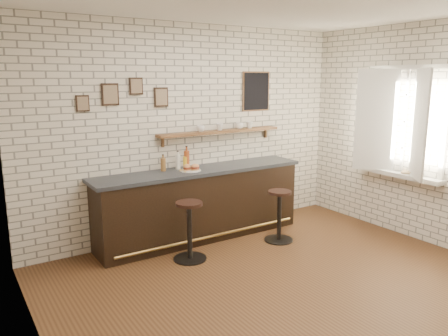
{
  "coord_description": "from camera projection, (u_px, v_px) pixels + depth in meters",
  "views": [
    {
      "loc": [
        -3.02,
        -3.48,
        2.26
      ],
      "look_at": [
        -0.19,
        0.9,
        1.18
      ],
      "focal_mm": 35.0,
      "sensor_mm": 36.0,
      "label": 1
    }
  ],
  "objects": [
    {
      "name": "book_upper",
      "position": [
        409.0,
        173.0,
        6.08
      ],
      "size": [
        0.23,
        0.25,
        0.02
      ],
      "primitive_type": "imported",
      "rotation": [
        0.0,
        0.0,
        -0.54
      ],
      "color": "tan",
      "rests_on": "book_lower"
    },
    {
      "name": "ground",
      "position": [
        281.0,
        282.0,
        4.93
      ],
      "size": [
        5.0,
        5.0,
        0.0
      ],
      "primitive_type": "plane",
      "color": "brown",
      "rests_on": "ground"
    },
    {
      "name": "sandwich_plate",
      "position": [
        191.0,
        170.0,
        5.96
      ],
      "size": [
        0.28,
        0.28,
        0.01
      ],
      "primitive_type": "cylinder",
      "color": "white",
      "rests_on": "bar_counter"
    },
    {
      "name": "potato_chips",
      "position": [
        190.0,
        170.0,
        5.95
      ],
      "size": [
        0.26,
        0.19,
        0.0
      ],
      "color": "gold",
      "rests_on": "sandwich_plate"
    },
    {
      "name": "condiment_bottle_yellow",
      "position": [
        186.0,
        162.0,
        6.11
      ],
      "size": [
        0.07,
        0.07,
        0.21
      ],
      "color": "yellow",
      "rests_on": "bar_counter"
    },
    {
      "name": "wall_shelf",
      "position": [
        220.0,
        132.0,
        6.4
      ],
      "size": [
        2.0,
        0.18,
        0.18
      ],
      "color": "brown",
      "rests_on": "ground"
    },
    {
      "name": "shelf_cup_d",
      "position": [
        250.0,
        125.0,
        6.67
      ],
      "size": [
        0.12,
        0.12,
        0.1
      ],
      "primitive_type": "imported",
      "rotation": [
        0.0,
        0.0,
        0.12
      ],
      "color": "white",
      "rests_on": "wall_shelf"
    },
    {
      "name": "shelf_cup_b",
      "position": [
        220.0,
        127.0,
        6.38
      ],
      "size": [
        0.14,
        0.14,
        0.1
      ],
      "primitive_type": "imported",
      "rotation": [
        0.0,
        0.0,
        1.26
      ],
      "color": "white",
      "rests_on": "wall_shelf"
    },
    {
      "name": "ciabatta_sandwich",
      "position": [
        191.0,
        167.0,
        5.95
      ],
      "size": [
        0.24,
        0.17,
        0.08
      ],
      "color": "tan",
      "rests_on": "sandwich_plate"
    },
    {
      "name": "bitters_bottle_brown",
      "position": [
        163.0,
        164.0,
        5.93
      ],
      "size": [
        0.07,
        0.07,
        0.23
      ],
      "color": "brown",
      "rests_on": "bar_counter"
    },
    {
      "name": "shelf_cup_c",
      "position": [
        240.0,
        126.0,
        6.57
      ],
      "size": [
        0.16,
        0.16,
        0.09
      ],
      "primitive_type": "imported",
      "rotation": [
        0.0,
        0.0,
        1.1
      ],
      "color": "white",
      "rests_on": "wall_shelf"
    },
    {
      "name": "bar_counter",
      "position": [
        201.0,
        204.0,
        6.19
      ],
      "size": [
        3.1,
        0.65,
        1.01
      ],
      "color": "black",
      "rests_on": "ground"
    },
    {
      "name": "bitters_bottle_white",
      "position": [
        178.0,
        162.0,
        6.05
      ],
      "size": [
        0.07,
        0.07,
        0.26
      ],
      "color": "silver",
      "rests_on": "bar_counter"
    },
    {
      "name": "book_lower",
      "position": [
        410.0,
        174.0,
        6.08
      ],
      "size": [
        0.26,
        0.29,
        0.02
      ],
      "primitive_type": "imported",
      "rotation": [
        0.0,
        0.0,
        0.41
      ],
      "color": "tan",
      "rests_on": "window_sill"
    },
    {
      "name": "bar_stool_right",
      "position": [
        279.0,
        214.0,
        6.09
      ],
      "size": [
        0.4,
        0.4,
        0.73
      ],
      "color": "black",
      "rests_on": "ground"
    },
    {
      "name": "bitters_bottle_amber",
      "position": [
        187.0,
        159.0,
        6.12
      ],
      "size": [
        0.08,
        0.08,
        0.31
      ],
      "color": "#A7451A",
      "rests_on": "bar_counter"
    },
    {
      "name": "shelf_cup_a",
      "position": [
        201.0,
        129.0,
        6.21
      ],
      "size": [
        0.17,
        0.17,
        0.09
      ],
      "primitive_type": "imported",
      "rotation": [
        0.0,
        0.0,
        0.77
      ],
      "color": "white",
      "rests_on": "wall_shelf"
    },
    {
      "name": "casement_window",
      "position": [
        400.0,
        122.0,
        6.09
      ],
      "size": [
        0.4,
        1.3,
        1.56
      ],
      "color": "white",
      "rests_on": "ground"
    },
    {
      "name": "bar_stool_left",
      "position": [
        190.0,
        229.0,
        5.45
      ],
      "size": [
        0.44,
        0.44,
        0.75
      ],
      "color": "black",
      "rests_on": "ground"
    },
    {
      "name": "back_wall_decor",
      "position": [
        207.0,
        93.0,
        6.26
      ],
      "size": [
        2.96,
        0.02,
        0.56
      ],
      "color": "black",
      "rests_on": "ground"
    },
    {
      "name": "window_sill",
      "position": [
        398.0,
        174.0,
        6.27
      ],
      "size": [
        0.2,
        1.35,
        0.06
      ],
      "color": "white",
      "rests_on": "ground"
    }
  ]
}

